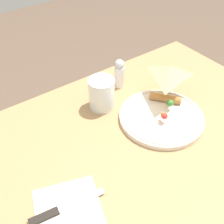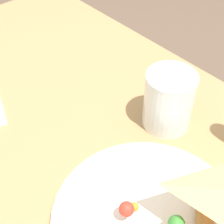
# 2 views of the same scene
# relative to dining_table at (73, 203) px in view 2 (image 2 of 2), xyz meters

# --- Properties ---
(dining_table) EXTENTS (1.14, 0.73, 0.74)m
(dining_table) POSITION_rel_dining_table_xyz_m (0.00, 0.00, 0.00)
(dining_table) COLOR #A87F51
(dining_table) RESTS_ON ground_plane
(plate_pizza) EXTENTS (0.27, 0.27, 0.05)m
(plate_pizza) POSITION_rel_dining_table_xyz_m (0.16, 0.03, 0.13)
(plate_pizza) COLOR silver
(plate_pizza) RESTS_ON dining_table
(milk_glass) EXTENTS (0.09, 0.09, 0.11)m
(milk_glass) POSITION_rel_dining_table_xyz_m (0.04, 0.19, 0.16)
(milk_glass) COLOR white
(milk_glass) RESTS_ON dining_table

